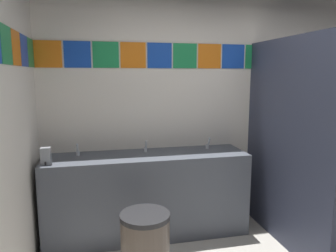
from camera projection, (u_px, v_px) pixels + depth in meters
wall_back at (207, 107)px, 3.69m from camera, size 3.74×0.09×2.65m
vanity_counter at (148, 193)px, 3.36m from camera, size 2.11×0.55×0.88m
faucet_left at (78, 151)px, 3.22m from camera, size 0.04×0.10×0.14m
faucet_center at (146, 148)px, 3.37m from camera, size 0.04×0.10×0.14m
faucet_right at (208, 144)px, 3.53m from camera, size 0.04×0.10×0.14m
soap_dispenser at (46, 156)px, 2.92m from camera, size 0.09×0.09×0.16m
stall_divider at (316, 149)px, 2.90m from camera, size 0.92×1.47×2.07m
toilet at (309, 196)px, 3.70m from camera, size 0.39×0.49×0.74m
trash_bin at (145, 248)px, 2.58m from camera, size 0.41×0.41×0.60m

